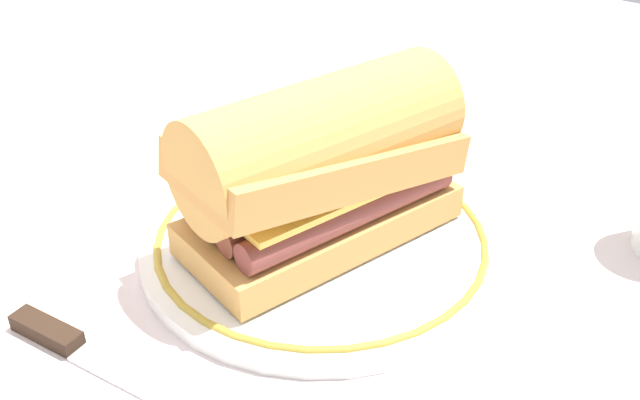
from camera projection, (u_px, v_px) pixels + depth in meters
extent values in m
plane|color=beige|center=(335.00, 238.00, 0.59)|extent=(1.50, 1.50, 0.00)
cylinder|color=white|center=(320.00, 242.00, 0.58)|extent=(0.28, 0.28, 0.01)
torus|color=#B29333|center=(320.00, 236.00, 0.58)|extent=(0.26, 0.26, 0.01)
cube|color=tan|center=(320.00, 219.00, 0.57)|extent=(0.23, 0.15, 0.03)
cylinder|color=brown|center=(351.00, 213.00, 0.53)|extent=(0.18, 0.07, 0.02)
cylinder|color=brown|center=(330.00, 198.00, 0.55)|extent=(0.18, 0.07, 0.02)
cylinder|color=brown|center=(310.00, 185.00, 0.56)|extent=(0.18, 0.07, 0.02)
cylinder|color=brown|center=(291.00, 172.00, 0.58)|extent=(0.18, 0.07, 0.02)
cube|color=#EFC64C|center=(320.00, 175.00, 0.55)|extent=(0.19, 0.13, 0.01)
cube|color=#D2944B|center=(320.00, 154.00, 0.54)|extent=(0.23, 0.15, 0.06)
cylinder|color=tan|center=(320.00, 136.00, 0.53)|extent=(0.22, 0.13, 0.08)
cube|color=silver|center=(133.00, 378.00, 0.46)|extent=(0.03, 0.10, 0.01)
cube|color=black|center=(47.00, 331.00, 0.49)|extent=(0.02, 0.06, 0.01)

